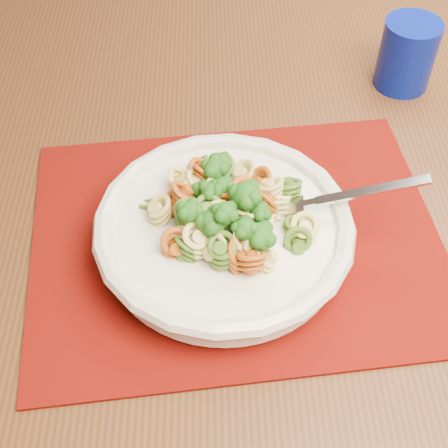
% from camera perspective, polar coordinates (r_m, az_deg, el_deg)
% --- Properties ---
extents(dining_table, '(1.64, 1.37, 0.77)m').
position_cam_1_polar(dining_table, '(0.80, -2.62, -0.76)').
color(dining_table, '#522B17').
rests_on(dining_table, ground).
extents(placemat, '(0.53, 0.49, 0.00)m').
position_cam_1_polar(placemat, '(0.65, 1.13, -1.29)').
color(placemat, '#640804').
rests_on(placemat, dining_table).
extents(pasta_bowl, '(0.26, 0.26, 0.05)m').
position_cam_1_polar(pasta_bowl, '(0.62, 0.00, -0.61)').
color(pasta_bowl, silver).
rests_on(pasta_bowl, placemat).
extents(pasta_broccoli_heap, '(0.22, 0.22, 0.06)m').
position_cam_1_polar(pasta_broccoli_heap, '(0.61, 0.00, 0.37)').
color(pasta_broccoli_heap, '#D5C469').
rests_on(pasta_broccoli_heap, pasta_bowl).
extents(fork, '(0.18, 0.08, 0.08)m').
position_cam_1_polar(fork, '(0.62, 6.16, 1.63)').
color(fork, silver).
rests_on(fork, pasta_bowl).
extents(tumbler, '(0.07, 0.07, 0.09)m').
position_cam_1_polar(tumbler, '(0.85, 16.38, 14.65)').
color(tumbler, navy).
rests_on(tumbler, dining_table).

